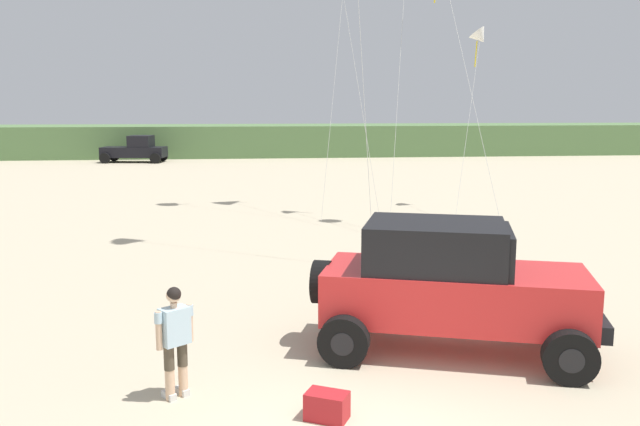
% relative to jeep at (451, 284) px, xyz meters
% --- Properties ---
extents(dune_ridge, '(90.00, 7.60, 2.53)m').
position_rel_jeep_xyz_m(dune_ridge, '(-0.44, 45.75, 0.07)').
color(dune_ridge, '#567A47').
rests_on(dune_ridge, ground_plane).
extents(jeep, '(5.01, 3.58, 2.26)m').
position_rel_jeep_xyz_m(jeep, '(0.00, 0.00, 0.00)').
color(jeep, red).
rests_on(jeep, ground_plane).
extents(person_watching, '(0.52, 0.46, 1.67)m').
position_rel_jeep_xyz_m(person_watching, '(-4.51, -1.37, -0.26)').
color(person_watching, '#DBB28E').
rests_on(person_watching, ground_plane).
extents(cooler_box, '(0.66, 0.58, 0.38)m').
position_rel_jeep_xyz_m(cooler_box, '(-2.41, -2.28, -1.01)').
color(cooler_box, '#B21E23').
rests_on(cooler_box, ground_plane).
extents(distant_pickup, '(4.81, 2.92, 1.98)m').
position_rel_jeep_xyz_m(distant_pickup, '(-11.67, 39.59, -0.26)').
color(distant_pickup, black).
rests_on(distant_pickup, ground_plane).
extents(kite_black_sled, '(2.57, 4.44, 7.38)m').
position_rel_jeep_xyz_m(kite_black_sled, '(6.00, 15.90, 5.70)').
color(kite_black_sled, white).
rests_on(kite_black_sled, ground_plane).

